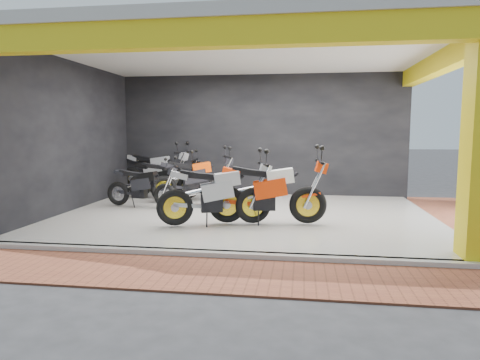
% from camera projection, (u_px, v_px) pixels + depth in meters
% --- Properties ---
extents(ground, '(80.00, 80.00, 0.00)m').
position_uv_depth(ground, '(231.00, 241.00, 7.48)').
color(ground, '#2D2D30').
rests_on(ground, ground).
extents(showroom_floor, '(8.00, 6.00, 0.10)m').
position_uv_depth(showroom_floor, '(246.00, 216.00, 9.44)').
color(showroom_floor, white).
rests_on(showroom_floor, ground).
extents(showroom_ceiling, '(8.40, 6.40, 0.20)m').
position_uv_depth(showroom_ceiling, '(246.00, 51.00, 9.03)').
color(showroom_ceiling, beige).
rests_on(showroom_ceiling, corner_column).
extents(back_wall, '(8.20, 0.20, 3.50)m').
position_uv_depth(back_wall, '(260.00, 137.00, 12.29)').
color(back_wall, black).
rests_on(back_wall, ground).
extents(left_wall, '(0.20, 6.20, 3.50)m').
position_uv_depth(left_wall, '(69.00, 138.00, 9.83)').
color(left_wall, black).
rests_on(left_wall, ground).
extents(header_beam_front, '(8.40, 0.30, 0.40)m').
position_uv_depth(header_beam_front, '(219.00, 34.00, 6.12)').
color(header_beam_front, yellow).
rests_on(header_beam_front, corner_column).
extents(header_beam_right, '(0.30, 6.40, 0.40)m').
position_uv_depth(header_beam_right, '(445.00, 61.00, 8.49)').
color(header_beam_right, yellow).
rests_on(header_beam_right, corner_column).
extents(floor_kerb, '(8.00, 0.20, 0.10)m').
position_uv_depth(floor_kerb, '(220.00, 255.00, 6.47)').
color(floor_kerb, white).
rests_on(floor_kerb, ground).
extents(paver_front, '(9.00, 1.40, 0.03)m').
position_uv_depth(paver_front, '(208.00, 274.00, 5.71)').
color(paver_front, brown).
rests_on(paver_front, ground).
extents(paver_right, '(1.40, 7.00, 0.03)m').
position_uv_depth(paver_right, '(478.00, 224.00, 8.75)').
color(paver_right, brown).
rests_on(paver_right, ground).
extents(moto_hero, '(2.50, 1.13, 1.48)m').
position_uv_depth(moto_hero, '(308.00, 187.00, 8.23)').
color(moto_hero, '#F23B0A').
rests_on(moto_hero, showroom_floor).
extents(moto_row_a, '(2.47, 1.48, 1.42)m').
position_uv_depth(moto_row_a, '(253.00, 188.00, 8.26)').
color(moto_row_a, '#A4A7AC').
rests_on(moto_row_a, showroom_floor).
extents(moto_row_b, '(1.98, 0.94, 1.17)m').
position_uv_depth(moto_row_b, '(165.00, 184.00, 9.98)').
color(moto_row_b, black).
rests_on(moto_row_b, showroom_floor).
extents(moto_row_c, '(2.39, 1.60, 1.37)m').
position_uv_depth(moto_row_c, '(220.00, 175.00, 11.10)').
color(moto_row_c, black).
rests_on(moto_row_c, showroom_floor).
extents(moto_row_d, '(2.09, 0.83, 1.27)m').
position_uv_depth(moto_row_d, '(188.00, 176.00, 11.37)').
color(moto_row_d, black).
rests_on(moto_row_d, showroom_floor).
extents(moto_row_e, '(2.51, 1.36, 1.45)m').
position_uv_depth(moto_row_e, '(176.00, 169.00, 12.31)').
color(moto_row_e, '#9FA1A6').
rests_on(moto_row_e, showroom_floor).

